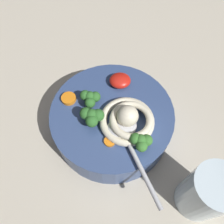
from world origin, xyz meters
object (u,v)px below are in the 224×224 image
object	(u,v)px
soup_spoon	(124,135)
noodle_pile	(128,119)
soup_bowl	(112,120)
drinking_glass	(206,193)

from	to	relation	value
soup_spoon	noodle_pile	bearing A→B (deg)	141.62
noodle_pile	soup_spoon	bearing A→B (deg)	-108.47
noodle_pile	soup_spoon	xyz separation A→B (cm)	(-0.92, -2.74, -0.62)
soup_bowl	drinking_glass	xyz separation A→B (cm)	(14.57, -15.72, 2.56)
soup_spoon	drinking_glass	xyz separation A→B (cm)	(12.65, -10.41, -1.58)
noodle_pile	drinking_glass	size ratio (longest dim) A/B	0.92
drinking_glass	soup_bowl	bearing A→B (deg)	132.83
noodle_pile	soup_spoon	world-z (taller)	noodle_pile
soup_bowl	drinking_glass	size ratio (longest dim) A/B	1.98
drinking_glass	soup_spoon	bearing A→B (deg)	140.53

